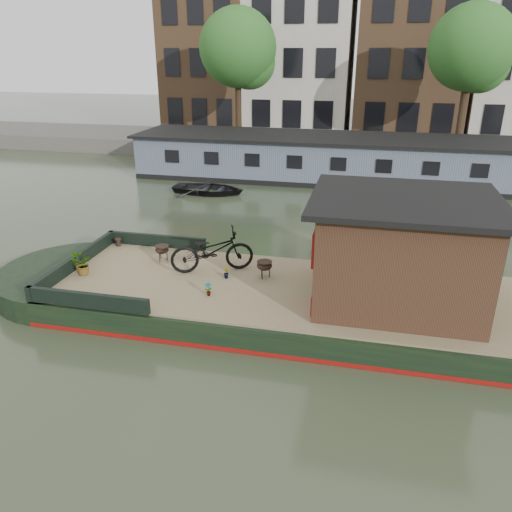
% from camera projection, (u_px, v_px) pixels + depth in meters
% --- Properties ---
extents(ground, '(120.00, 120.00, 0.00)m').
position_uv_depth(ground, '(299.00, 314.00, 12.17)').
color(ground, '#2F3C26').
rests_on(ground, ground).
extents(houseboat_hull, '(14.01, 4.02, 0.60)m').
position_uv_depth(houseboat_hull, '(246.00, 298.00, 12.34)').
color(houseboat_hull, black).
rests_on(houseboat_hull, ground).
extents(houseboat_deck, '(11.80, 3.80, 0.05)m').
position_uv_depth(houseboat_deck, '(300.00, 291.00, 11.93)').
color(houseboat_deck, '#847352').
rests_on(houseboat_deck, houseboat_hull).
extents(bow_bulwark, '(3.00, 4.00, 0.35)m').
position_uv_depth(bow_bulwark, '(106.00, 264.00, 12.90)').
color(bow_bulwark, black).
rests_on(bow_bulwark, houseboat_deck).
extents(cabin, '(4.00, 3.50, 2.42)m').
position_uv_depth(cabin, '(400.00, 250.00, 11.00)').
color(cabin, black).
rests_on(cabin, houseboat_deck).
extents(bicycle, '(2.25, 1.55, 1.12)m').
position_uv_depth(bicycle, '(212.00, 251.00, 12.75)').
color(bicycle, black).
rests_on(bicycle, houseboat_deck).
extents(potted_plant_a, '(0.21, 0.18, 0.34)m').
position_uv_depth(potted_plant_a, '(208.00, 289.00, 11.58)').
color(potted_plant_a, '#9C422C').
rests_on(potted_plant_a, houseboat_deck).
extents(potted_plant_b, '(0.18, 0.20, 0.29)m').
position_uv_depth(potted_plant_b, '(226.00, 273.00, 12.50)').
color(potted_plant_b, maroon).
rests_on(potted_plant_b, houseboat_deck).
extents(potted_plant_c, '(0.64, 0.62, 0.55)m').
position_uv_depth(potted_plant_c, '(81.00, 265.00, 12.63)').
color(potted_plant_c, '#974A2B').
rests_on(potted_plant_c, houseboat_deck).
extents(brazier_front, '(0.47, 0.47, 0.44)m').
position_uv_depth(brazier_front, '(264.00, 269.00, 12.50)').
color(brazier_front, black).
rests_on(brazier_front, houseboat_deck).
extents(brazier_rear, '(0.43, 0.43, 0.42)m').
position_uv_depth(brazier_rear, '(162.00, 253.00, 13.52)').
color(brazier_rear, black).
rests_on(brazier_rear, houseboat_deck).
extents(bollard_port, '(0.20, 0.20, 0.23)m').
position_uv_depth(bollard_port, '(118.00, 242.00, 14.57)').
color(bollard_port, black).
rests_on(bollard_port, houseboat_deck).
extents(bollard_stbd, '(0.16, 0.16, 0.18)m').
position_uv_depth(bollard_stbd, '(49.00, 294.00, 11.51)').
color(bollard_stbd, black).
rests_on(bollard_stbd, houseboat_deck).
extents(dinghy, '(3.32, 2.43, 0.67)m').
position_uv_depth(dinghy, '(209.00, 186.00, 22.32)').
color(dinghy, black).
rests_on(dinghy, ground).
extents(far_houseboat, '(20.40, 4.40, 2.11)m').
position_uv_depth(far_houseboat, '(341.00, 160.00, 24.41)').
color(far_houseboat, slate).
rests_on(far_houseboat, ground).
extents(quay, '(60.00, 6.00, 0.90)m').
position_uv_depth(quay, '(348.00, 148.00, 30.46)').
color(quay, '#47443F').
rests_on(quay, ground).
extents(townhouse_row, '(27.25, 8.00, 16.50)m').
position_uv_depth(townhouse_row, '(364.00, 19.00, 33.90)').
color(townhouse_row, brown).
rests_on(townhouse_row, ground).
extents(tree_left, '(4.40, 4.40, 7.40)m').
position_uv_depth(tree_left, '(241.00, 51.00, 28.41)').
color(tree_left, '#332316').
rests_on(tree_left, quay).
extents(tree_right, '(4.40, 4.40, 7.40)m').
position_uv_depth(tree_right, '(474.00, 52.00, 25.83)').
color(tree_right, '#332316').
rests_on(tree_right, quay).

